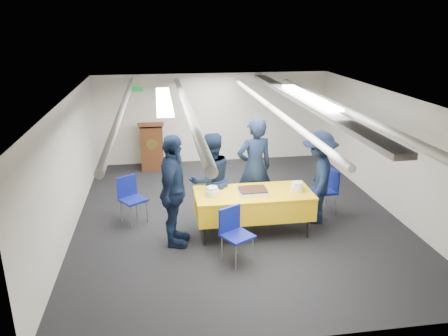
{
  "coord_description": "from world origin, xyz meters",
  "views": [
    {
      "loc": [
        -1.4,
        -7.56,
        3.62
      ],
      "look_at": [
        -0.28,
        -0.2,
        1.05
      ],
      "focal_mm": 35.0,
      "sensor_mm": 36.0,
      "label": 1
    }
  ],
  "objects_px": {
    "sailor_c": "(173,192)",
    "chair_near": "(234,229)",
    "podium": "(152,145)",
    "chair_right": "(328,187)",
    "sailor_a": "(254,168)",
    "sailor_d": "(318,177)",
    "chair_left": "(130,194)",
    "serving_table": "(253,203)",
    "sailor_b": "(211,180)",
    "sheet_cake": "(253,191)"
  },
  "relations": [
    {
      "from": "sheet_cake",
      "to": "sailor_a",
      "type": "bearing_deg",
      "value": 75.86
    },
    {
      "from": "podium",
      "to": "chair_right",
      "type": "bearing_deg",
      "value": -43.07
    },
    {
      "from": "chair_right",
      "to": "sailor_c",
      "type": "bearing_deg",
      "value": -164.43
    },
    {
      "from": "chair_near",
      "to": "sailor_d",
      "type": "bearing_deg",
      "value": 33.29
    },
    {
      "from": "serving_table",
      "to": "sheet_cake",
      "type": "bearing_deg",
      "value": -118.27
    },
    {
      "from": "chair_near",
      "to": "chair_right",
      "type": "bearing_deg",
      "value": 35.27
    },
    {
      "from": "podium",
      "to": "sailor_d",
      "type": "height_order",
      "value": "sailor_d"
    },
    {
      "from": "sheet_cake",
      "to": "sailor_a",
      "type": "height_order",
      "value": "sailor_a"
    },
    {
      "from": "podium",
      "to": "chair_right",
      "type": "height_order",
      "value": "podium"
    },
    {
      "from": "podium",
      "to": "chair_near",
      "type": "distance_m",
      "value": 4.82
    },
    {
      "from": "sheet_cake",
      "to": "sailor_b",
      "type": "relative_size",
      "value": 0.28
    },
    {
      "from": "sailor_a",
      "to": "sailor_c",
      "type": "bearing_deg",
      "value": 20.67
    },
    {
      "from": "sailor_b",
      "to": "sheet_cake",
      "type": "bearing_deg",
      "value": 117.55
    },
    {
      "from": "serving_table",
      "to": "chair_near",
      "type": "bearing_deg",
      "value": -119.91
    },
    {
      "from": "sailor_a",
      "to": "sailor_d",
      "type": "distance_m",
      "value": 1.18
    },
    {
      "from": "serving_table",
      "to": "podium",
      "type": "distance_m",
      "value": 4.17
    },
    {
      "from": "sailor_a",
      "to": "sailor_b",
      "type": "height_order",
      "value": "sailor_a"
    },
    {
      "from": "sailor_c",
      "to": "chair_near",
      "type": "bearing_deg",
      "value": -113.41
    },
    {
      "from": "chair_left",
      "to": "podium",
      "type": "bearing_deg",
      "value": 82.57
    },
    {
      "from": "sailor_a",
      "to": "sailor_c",
      "type": "relative_size",
      "value": 1.01
    },
    {
      "from": "sailor_d",
      "to": "sailor_c",
      "type": "bearing_deg",
      "value": -57.18
    },
    {
      "from": "sailor_d",
      "to": "sheet_cake",
      "type": "bearing_deg",
      "value": -53.09
    },
    {
      "from": "chair_right",
      "to": "chair_near",
      "type": "bearing_deg",
      "value": -144.73
    },
    {
      "from": "chair_right",
      "to": "sailor_b",
      "type": "height_order",
      "value": "sailor_b"
    },
    {
      "from": "serving_table",
      "to": "sailor_d",
      "type": "bearing_deg",
      "value": 13.12
    },
    {
      "from": "podium",
      "to": "chair_right",
      "type": "distance_m",
      "value": 4.62
    },
    {
      "from": "sheet_cake",
      "to": "sailor_c",
      "type": "relative_size",
      "value": 0.26
    },
    {
      "from": "sailor_c",
      "to": "chair_right",
      "type": "bearing_deg",
      "value": -61.25
    },
    {
      "from": "sailor_c",
      "to": "chair_left",
      "type": "bearing_deg",
      "value": 50.28
    },
    {
      "from": "chair_left",
      "to": "sailor_c",
      "type": "distance_m",
      "value": 1.33
    },
    {
      "from": "chair_left",
      "to": "sailor_b",
      "type": "relative_size",
      "value": 0.5
    },
    {
      "from": "serving_table",
      "to": "chair_right",
      "type": "relative_size",
      "value": 2.33
    },
    {
      "from": "chair_right",
      "to": "sailor_a",
      "type": "xyz_separation_m",
      "value": [
        -1.45,
        0.1,
        0.42
      ]
    },
    {
      "from": "podium",
      "to": "sailor_a",
      "type": "height_order",
      "value": "sailor_a"
    },
    {
      "from": "chair_left",
      "to": "sailor_a",
      "type": "relative_size",
      "value": 0.46
    },
    {
      "from": "sailor_b",
      "to": "sailor_c",
      "type": "relative_size",
      "value": 0.91
    },
    {
      "from": "chair_near",
      "to": "sailor_d",
      "type": "xyz_separation_m",
      "value": [
        1.76,
        1.15,
        0.33
      ]
    },
    {
      "from": "podium",
      "to": "chair_left",
      "type": "distance_m",
      "value": 3.01
    },
    {
      "from": "sailor_a",
      "to": "chair_right",
      "type": "bearing_deg",
      "value": 165.88
    },
    {
      "from": "sheet_cake",
      "to": "podium",
      "type": "distance_m",
      "value": 4.21
    },
    {
      "from": "chair_left",
      "to": "chair_near",
      "type": "bearing_deg",
      "value": -45.3
    },
    {
      "from": "chair_left",
      "to": "sailor_c",
      "type": "relative_size",
      "value": 0.46
    },
    {
      "from": "sailor_a",
      "to": "sailor_d",
      "type": "relative_size",
      "value": 1.1
    },
    {
      "from": "chair_right",
      "to": "sailor_d",
      "type": "relative_size",
      "value": 0.5
    },
    {
      "from": "sailor_a",
      "to": "sailor_d",
      "type": "height_order",
      "value": "sailor_a"
    },
    {
      "from": "sailor_d",
      "to": "serving_table",
      "type": "bearing_deg",
      "value": -54.68
    },
    {
      "from": "chair_near",
      "to": "chair_left",
      "type": "distance_m",
      "value": 2.35
    },
    {
      "from": "serving_table",
      "to": "podium",
      "type": "bearing_deg",
      "value": 114.87
    },
    {
      "from": "podium",
      "to": "chair_near",
      "type": "relative_size",
      "value": 1.44
    },
    {
      "from": "sailor_b",
      "to": "sailor_d",
      "type": "height_order",
      "value": "sailor_d"
    }
  ]
}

